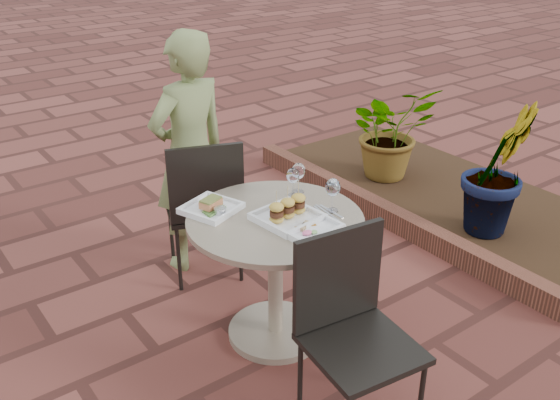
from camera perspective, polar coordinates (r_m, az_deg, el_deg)
ground at (r=3.63m, az=-5.26°, el=-11.08°), size 60.00×60.00×0.00m
cafe_table at (r=3.26m, az=-0.43°, el=-5.45°), size 0.90×0.90×0.73m
chair_far at (r=3.76m, az=-6.92°, el=0.06°), size 0.57×0.57×0.93m
chair_near at (r=2.75m, az=6.45°, el=-10.64°), size 0.49×0.49×0.93m
diner at (r=3.87m, az=-8.24°, el=4.18°), size 0.60×0.44×1.52m
plate_salmon at (r=3.21m, az=-6.30°, el=-0.67°), size 0.33×0.33×0.07m
plate_sliders at (r=3.10m, az=0.70°, el=-1.17°), size 0.32×0.32×0.19m
plate_tuna at (r=3.03m, az=2.36°, el=-2.38°), size 0.30×0.30×0.03m
wine_glass_right at (r=3.16m, az=4.85°, el=1.08°), size 0.08×0.08×0.18m
wine_glass_mid at (r=3.31m, az=1.19°, el=2.19°), size 0.07×0.07×0.16m
wine_glass_far at (r=3.36m, az=1.71°, el=2.60°), size 0.07×0.07×0.17m
steel_ramekin at (r=3.16m, az=-5.53°, el=-1.08°), size 0.07×0.07×0.05m
cutlery_set at (r=3.19m, az=4.34°, el=-1.17°), size 0.11×0.22×0.00m
planter_curb at (r=4.65m, az=9.70°, el=-1.30°), size 0.12×3.00×0.15m
mulch_bed at (r=5.16m, az=15.14°, el=0.41°), size 1.30×3.00×0.06m
potted_plant_a at (r=5.21m, az=10.04°, el=6.22°), size 0.83×0.76×0.78m
potted_plant_b at (r=4.47m, az=19.27°, el=2.70°), size 0.55×0.46×0.92m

